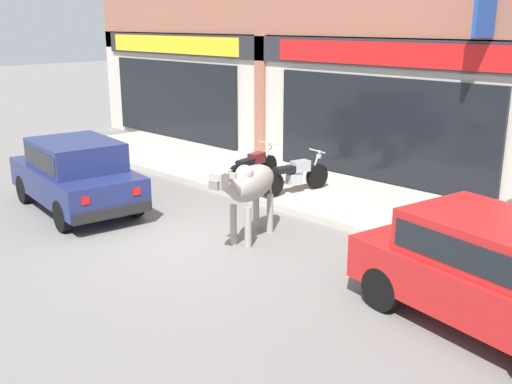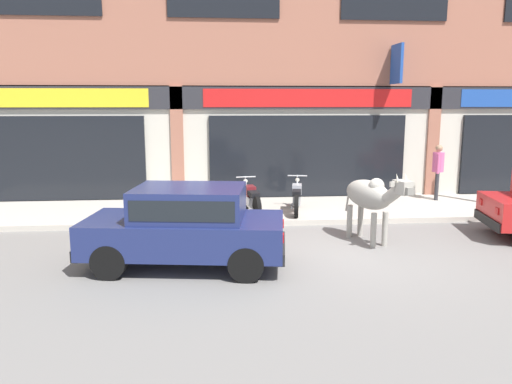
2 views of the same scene
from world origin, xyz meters
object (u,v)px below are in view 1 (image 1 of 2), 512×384
Objects in this scene: motorcycle_0 at (253,167)px; motorcycle_1 at (295,176)px; car_0 at (76,171)px; car_1 at (492,268)px; cow at (250,185)px.

motorcycle_0 is 1.19m from motorcycle_1.
motorcycle_0 is (1.43, 3.65, -0.30)m from car_0.
car_1 is 6.12m from motorcycle_1.
cow is 2.79m from motorcycle_1.
motorcycle_1 is at bearing 154.45° from car_1.
car_1 is 2.11× the size of motorcycle_0.
car_0 is at bearing -161.53° from cow.
car_1 is at bearing -20.65° from motorcycle_0.
cow is 0.55× the size of car_1.
cow reaches higher than motorcycle_1.
car_0 is 2.09× the size of motorcycle_1.
cow is at bearing 18.47° from car_0.
motorcycle_1 is (1.19, 0.11, 0.00)m from motorcycle_0.
car_1 is 2.11× the size of motorcycle_1.
cow is at bearing -45.99° from motorcycle_0.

